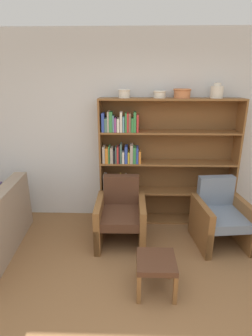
% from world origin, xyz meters
% --- Properties ---
extents(wall_back, '(12.00, 0.06, 2.75)m').
position_xyz_m(wall_back, '(0.00, 2.45, 1.38)').
color(wall_back, silver).
rests_on(wall_back, ground).
extents(bookshelf, '(1.97, 0.30, 1.85)m').
position_xyz_m(bookshelf, '(0.19, 2.27, 0.91)').
color(bookshelf, brown).
rests_on(bookshelf, ground).
extents(bowl_slate, '(0.17, 0.17, 0.11)m').
position_xyz_m(bowl_slate, '(-0.23, 2.26, 1.91)').
color(bowl_slate, silver).
rests_on(bowl_slate, bookshelf).
extents(bowl_olive, '(0.18, 0.18, 0.10)m').
position_xyz_m(bowl_olive, '(0.24, 2.26, 1.90)').
color(bowl_olive, silver).
rests_on(bowl_olive, bookshelf).
extents(bowl_sage, '(0.24, 0.24, 0.12)m').
position_xyz_m(bowl_sage, '(0.54, 2.26, 1.92)').
color(bowl_sage, '#C67547').
rests_on(bowl_sage, bookshelf).
extents(vase_tall, '(0.16, 0.16, 0.20)m').
position_xyz_m(vase_tall, '(1.00, 2.26, 1.93)').
color(vase_tall, silver).
rests_on(vase_tall, bookshelf).
extents(armchair_leather, '(0.65, 0.69, 0.85)m').
position_xyz_m(armchair_leather, '(-0.26, 1.70, 0.38)').
color(armchair_leather, brown).
rests_on(armchair_leather, ground).
extents(armchair_cushioned, '(0.71, 0.75, 0.85)m').
position_xyz_m(armchair_cushioned, '(1.06, 1.70, 0.38)').
color(armchair_cushioned, brown).
rests_on(armchair_cushioned, ground).
extents(footstool, '(0.39, 0.39, 0.38)m').
position_xyz_m(footstool, '(0.14, 0.80, 0.31)').
color(footstool, brown).
rests_on(footstool, ground).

